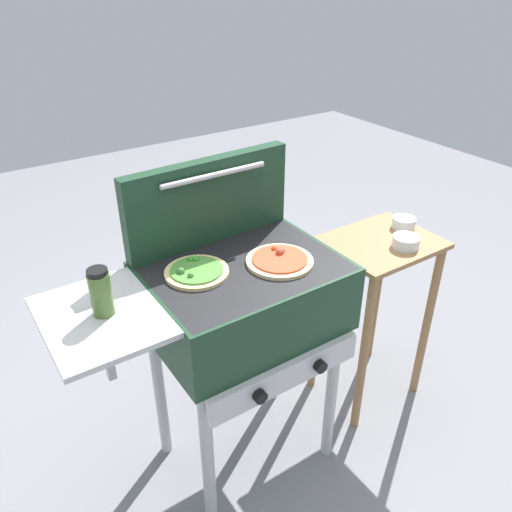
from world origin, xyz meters
name	(u,v)px	position (x,y,z in m)	size (l,w,h in m)	color
ground_plane	(246,450)	(0.00, 0.00, 0.00)	(8.00, 8.00, 0.00)	gray
grill	(241,303)	(-0.01, 0.00, 0.76)	(0.96, 0.53, 0.90)	#193823
grill_lid_open	(209,201)	(0.00, 0.21, 1.05)	(0.63, 0.09, 0.30)	#193823
pizza_pepperoni	(280,260)	(0.11, -0.05, 0.91)	(0.22, 0.22, 0.04)	beige
pizza_veggie	(196,271)	(-0.15, 0.04, 0.91)	(0.21, 0.21, 0.03)	#E0C17F
sauce_jar	(100,292)	(-0.47, 0.00, 0.97)	(0.06, 0.06, 0.14)	#4C6B2D
prep_table	(375,289)	(0.66, 0.00, 0.56)	(0.44, 0.36, 0.79)	olive
topping_bowl_near	(404,223)	(0.82, 0.03, 0.82)	(0.10, 0.10, 0.04)	silver
topping_bowl_far	(406,242)	(0.70, -0.09, 0.82)	(0.11, 0.11, 0.04)	silver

